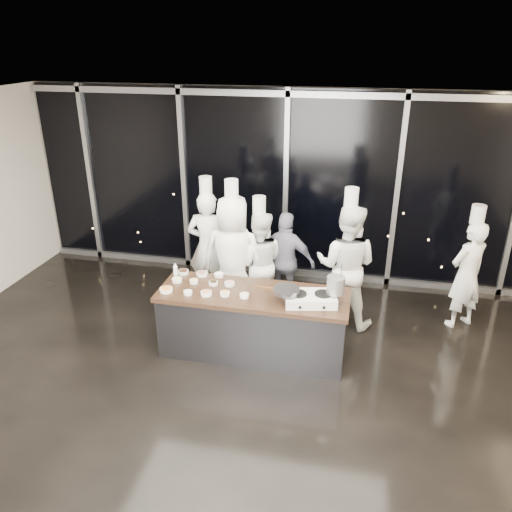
{
  "coord_description": "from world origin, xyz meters",
  "views": [
    {
      "loc": [
        1.25,
        -4.62,
        3.92
      ],
      "look_at": [
        -0.03,
        1.2,
        1.29
      ],
      "focal_mm": 35.0,
      "sensor_mm": 36.0,
      "label": 1
    }
  ],
  "objects_px": {
    "stove": "(311,298)",
    "chef_side": "(467,274)",
    "stock_pot": "(336,285)",
    "guest": "(286,261)",
    "demo_counter": "(253,323)",
    "chef_left": "(233,257)",
    "frying_pan": "(286,290)",
    "chef_far_left": "(208,246)",
    "chef_right": "(346,265)",
    "chef_center": "(259,262)"
  },
  "relations": [
    {
      "from": "frying_pan",
      "to": "chef_far_left",
      "type": "relative_size",
      "value": 0.29
    },
    {
      "from": "chef_far_left",
      "to": "chef_side",
      "type": "xyz_separation_m",
      "value": [
        3.83,
        0.02,
        -0.08
      ]
    },
    {
      "from": "guest",
      "to": "chef_center",
      "type": "bearing_deg",
      "value": 36.35
    },
    {
      "from": "stove",
      "to": "chef_far_left",
      "type": "xyz_separation_m",
      "value": [
        -1.77,
        1.44,
        -0.05
      ]
    },
    {
      "from": "chef_far_left",
      "to": "chef_side",
      "type": "bearing_deg",
      "value": 178.87
    },
    {
      "from": "stove",
      "to": "chef_side",
      "type": "height_order",
      "value": "chef_side"
    },
    {
      "from": "chef_far_left",
      "to": "chef_center",
      "type": "relative_size",
      "value": 1.1
    },
    {
      "from": "chef_left",
      "to": "chef_right",
      "type": "xyz_separation_m",
      "value": [
        1.63,
        0.14,
        -0.03
      ]
    },
    {
      "from": "chef_right",
      "to": "chef_side",
      "type": "xyz_separation_m",
      "value": [
        1.69,
        0.3,
        -0.1
      ]
    },
    {
      "from": "demo_counter",
      "to": "frying_pan",
      "type": "relative_size",
      "value": 4.16
    },
    {
      "from": "chef_far_left",
      "to": "guest",
      "type": "xyz_separation_m",
      "value": [
        1.23,
        -0.0,
        -0.14
      ]
    },
    {
      "from": "chef_center",
      "to": "demo_counter",
      "type": "bearing_deg",
      "value": 89.23
    },
    {
      "from": "stove",
      "to": "chef_left",
      "type": "height_order",
      "value": "chef_left"
    },
    {
      "from": "stove",
      "to": "guest",
      "type": "height_order",
      "value": "guest"
    },
    {
      "from": "demo_counter",
      "to": "frying_pan",
      "type": "xyz_separation_m",
      "value": [
        0.44,
        -0.15,
        0.61
      ]
    },
    {
      "from": "guest",
      "to": "frying_pan",
      "type": "bearing_deg",
      "value": 108.31
    },
    {
      "from": "stock_pot",
      "to": "guest",
      "type": "relative_size",
      "value": 0.14
    },
    {
      "from": "demo_counter",
      "to": "chef_left",
      "type": "distance_m",
      "value": 1.16
    },
    {
      "from": "frying_pan",
      "to": "guest",
      "type": "bearing_deg",
      "value": 87.06
    },
    {
      "from": "chef_far_left",
      "to": "chef_center",
      "type": "bearing_deg",
      "value": 165.66
    },
    {
      "from": "demo_counter",
      "to": "chef_center",
      "type": "relative_size",
      "value": 1.34
    },
    {
      "from": "stock_pot",
      "to": "demo_counter",
      "type": "bearing_deg",
      "value": 177.72
    },
    {
      "from": "stove",
      "to": "chef_side",
      "type": "bearing_deg",
      "value": 23.37
    },
    {
      "from": "guest",
      "to": "chef_side",
      "type": "height_order",
      "value": "chef_side"
    },
    {
      "from": "chef_right",
      "to": "chef_left",
      "type": "bearing_deg",
      "value": 14.56
    },
    {
      "from": "chef_center",
      "to": "guest",
      "type": "distance_m",
      "value": 0.43
    },
    {
      "from": "chef_left",
      "to": "guest",
      "type": "bearing_deg",
      "value": -151.68
    },
    {
      "from": "frying_pan",
      "to": "chef_center",
      "type": "height_order",
      "value": "chef_center"
    },
    {
      "from": "guest",
      "to": "chef_side",
      "type": "relative_size",
      "value": 0.84
    },
    {
      "from": "frying_pan",
      "to": "chef_far_left",
      "type": "distance_m",
      "value": 2.09
    },
    {
      "from": "demo_counter",
      "to": "stove",
      "type": "xyz_separation_m",
      "value": [
        0.75,
        -0.11,
        0.51
      ]
    },
    {
      "from": "stove",
      "to": "guest",
      "type": "relative_size",
      "value": 0.44
    },
    {
      "from": "demo_counter",
      "to": "chef_side",
      "type": "bearing_deg",
      "value": 25.63
    },
    {
      "from": "chef_left",
      "to": "chef_side",
      "type": "relative_size",
      "value": 1.15
    },
    {
      "from": "stock_pot",
      "to": "guest",
      "type": "xyz_separation_m",
      "value": [
        -0.83,
        1.36,
        -0.37
      ]
    },
    {
      "from": "frying_pan",
      "to": "chef_far_left",
      "type": "xyz_separation_m",
      "value": [
        -1.46,
        1.48,
        -0.15
      ]
    },
    {
      "from": "stock_pot",
      "to": "chef_left",
      "type": "xyz_separation_m",
      "value": [
        -1.55,
        0.95,
        -0.19
      ]
    },
    {
      "from": "demo_counter",
      "to": "chef_far_left",
      "type": "xyz_separation_m",
      "value": [
        -1.02,
        1.33,
        0.46
      ]
    },
    {
      "from": "chef_far_left",
      "to": "chef_side",
      "type": "height_order",
      "value": "chef_far_left"
    },
    {
      "from": "stock_pot",
      "to": "chef_center",
      "type": "distance_m",
      "value": 1.71
    },
    {
      "from": "demo_counter",
      "to": "chef_left",
      "type": "relative_size",
      "value": 1.16
    },
    {
      "from": "stove",
      "to": "chef_far_left",
      "type": "distance_m",
      "value": 2.28
    },
    {
      "from": "demo_counter",
      "to": "stock_pot",
      "type": "distance_m",
      "value": 1.25
    },
    {
      "from": "demo_counter",
      "to": "chef_right",
      "type": "distance_m",
      "value": 1.61
    },
    {
      "from": "chef_center",
      "to": "stove",
      "type": "bearing_deg",
      "value": 117.29
    },
    {
      "from": "frying_pan",
      "to": "chef_left",
      "type": "distance_m",
      "value": 1.43
    },
    {
      "from": "frying_pan",
      "to": "chef_left",
      "type": "height_order",
      "value": "chef_left"
    },
    {
      "from": "chef_left",
      "to": "chef_right",
      "type": "relative_size",
      "value": 1.03
    },
    {
      "from": "frying_pan",
      "to": "guest",
      "type": "distance_m",
      "value": 1.52
    },
    {
      "from": "stock_pot",
      "to": "stove",
      "type": "bearing_deg",
      "value": -167.04
    }
  ]
}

